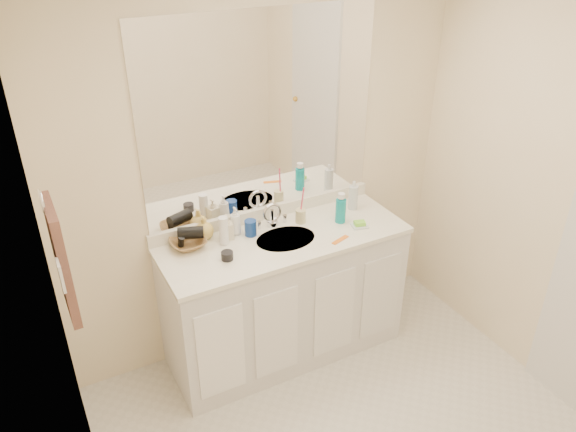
# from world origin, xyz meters

# --- Properties ---
(wall_back) EXTENTS (2.60, 0.02, 2.40)m
(wall_back) POSITION_xyz_m (0.00, 1.30, 1.20)
(wall_back) COLOR #FAE9C4
(wall_back) RESTS_ON floor
(wall_left) EXTENTS (0.02, 2.60, 2.40)m
(wall_left) POSITION_xyz_m (-1.30, 0.00, 1.20)
(wall_left) COLOR #FAE9C4
(wall_left) RESTS_ON floor
(vanity_cabinet) EXTENTS (1.50, 0.55, 0.85)m
(vanity_cabinet) POSITION_xyz_m (0.00, 1.02, 0.42)
(vanity_cabinet) COLOR silver
(vanity_cabinet) RESTS_ON floor
(countertop) EXTENTS (1.52, 0.57, 0.03)m
(countertop) POSITION_xyz_m (0.00, 1.02, 0.86)
(countertop) COLOR white
(countertop) RESTS_ON vanity_cabinet
(backsplash) EXTENTS (1.52, 0.03, 0.08)m
(backsplash) POSITION_xyz_m (0.00, 1.29, 0.92)
(backsplash) COLOR white
(backsplash) RESTS_ON countertop
(sink_basin) EXTENTS (0.37, 0.37, 0.02)m
(sink_basin) POSITION_xyz_m (0.00, 1.00, 0.87)
(sink_basin) COLOR beige
(sink_basin) RESTS_ON countertop
(faucet) EXTENTS (0.02, 0.02, 0.11)m
(faucet) POSITION_xyz_m (0.00, 1.18, 0.94)
(faucet) COLOR silver
(faucet) RESTS_ON countertop
(mirror) EXTENTS (1.48, 0.01, 1.20)m
(mirror) POSITION_xyz_m (0.00, 1.29, 1.56)
(mirror) COLOR white
(mirror) RESTS_ON wall_back
(blue_mug) EXTENTS (0.08, 0.08, 0.10)m
(blue_mug) POSITION_xyz_m (-0.17, 1.14, 0.93)
(blue_mug) COLOR navy
(blue_mug) RESTS_ON countertop
(tan_cup) EXTENTS (0.08, 0.08, 0.09)m
(tan_cup) POSITION_xyz_m (0.18, 1.14, 0.92)
(tan_cup) COLOR beige
(tan_cup) RESTS_ON countertop
(toothbrush) EXTENTS (0.02, 0.04, 0.19)m
(toothbrush) POSITION_xyz_m (0.19, 1.14, 1.03)
(toothbrush) COLOR #FD426B
(toothbrush) RESTS_ON tan_cup
(mouthwash_bottle) EXTENTS (0.07, 0.07, 0.16)m
(mouthwash_bottle) POSITION_xyz_m (0.40, 1.03, 0.96)
(mouthwash_bottle) COLOR #0C9199
(mouthwash_bottle) RESTS_ON countertop
(clear_pump_bottle) EXTENTS (0.08, 0.08, 0.16)m
(clear_pump_bottle) POSITION_xyz_m (0.57, 1.14, 0.96)
(clear_pump_bottle) COLOR silver
(clear_pump_bottle) RESTS_ON countertop
(soap_dish) EXTENTS (0.11, 0.10, 0.01)m
(soap_dish) POSITION_xyz_m (0.47, 0.92, 0.89)
(soap_dish) COLOR silver
(soap_dish) RESTS_ON countertop
(green_soap) EXTENTS (0.08, 0.07, 0.02)m
(green_soap) POSITION_xyz_m (0.47, 0.92, 0.90)
(green_soap) COLOR #84E638
(green_soap) RESTS_ON soap_dish
(orange_comb) EXTENTS (0.13, 0.07, 0.01)m
(orange_comb) POSITION_xyz_m (0.28, 0.84, 0.88)
(orange_comb) COLOR orange
(orange_comb) RESTS_ON countertop
(dark_jar) EXTENTS (0.09, 0.09, 0.05)m
(dark_jar) POSITION_xyz_m (-0.40, 0.96, 0.90)
(dark_jar) COLOR black
(dark_jar) RESTS_ON countertop
(extra_white_bottle) EXTENTS (0.07, 0.07, 0.18)m
(extra_white_bottle) POSITION_xyz_m (-0.35, 1.13, 0.97)
(extra_white_bottle) COLOR white
(extra_white_bottle) RESTS_ON countertop
(soap_bottle_white) EXTENTS (0.07, 0.07, 0.18)m
(soap_bottle_white) POSITION_xyz_m (-0.24, 1.20, 0.97)
(soap_bottle_white) COLOR white
(soap_bottle_white) RESTS_ON countertop
(soap_bottle_cream) EXTENTS (0.08, 0.08, 0.16)m
(soap_bottle_cream) POSITION_xyz_m (-0.30, 1.18, 0.96)
(soap_bottle_cream) COLOR beige
(soap_bottle_cream) RESTS_ON countertop
(soap_bottle_yellow) EXTENTS (0.14, 0.14, 0.14)m
(soap_bottle_yellow) POSITION_xyz_m (-0.42, 1.24, 0.95)
(soap_bottle_yellow) COLOR #E6C359
(soap_bottle_yellow) RESTS_ON countertop
(wicker_basket) EXTENTS (0.22, 0.22, 0.05)m
(wicker_basket) POSITION_xyz_m (-0.55, 1.19, 0.91)
(wicker_basket) COLOR olive
(wicker_basket) RESTS_ON countertop
(hair_dryer) EXTENTS (0.16, 0.12, 0.07)m
(hair_dryer) POSITION_xyz_m (-0.53, 1.19, 0.97)
(hair_dryer) COLOR black
(hair_dryer) RESTS_ON wicker_basket
(towel_ring) EXTENTS (0.01, 0.11, 0.11)m
(towel_ring) POSITION_xyz_m (-1.27, 0.77, 1.55)
(towel_ring) COLOR silver
(towel_ring) RESTS_ON wall_left
(hand_towel) EXTENTS (0.04, 0.32, 0.55)m
(hand_towel) POSITION_xyz_m (-1.25, 0.77, 1.25)
(hand_towel) COLOR #4E3129
(hand_towel) RESTS_ON towel_ring
(switch_plate) EXTENTS (0.01, 0.08, 0.13)m
(switch_plate) POSITION_xyz_m (-1.27, 0.57, 1.30)
(switch_plate) COLOR silver
(switch_plate) RESTS_ON wall_left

